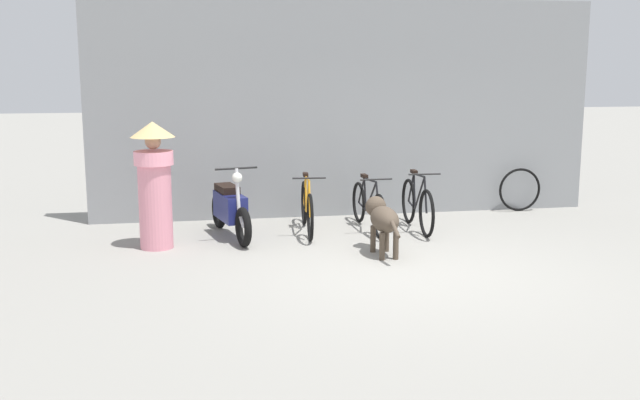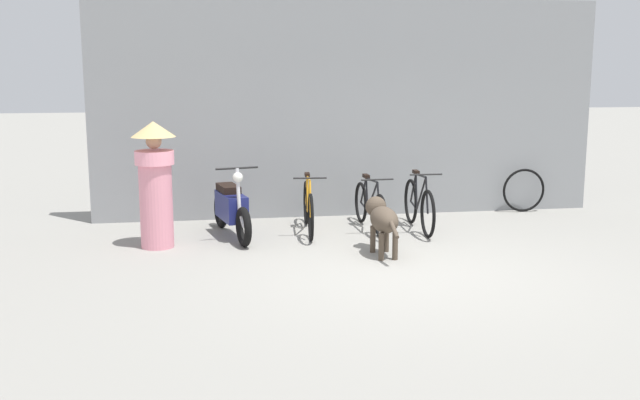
# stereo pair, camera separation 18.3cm
# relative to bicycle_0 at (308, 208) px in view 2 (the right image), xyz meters

# --- Properties ---
(ground_plane) EXTENTS (60.00, 60.00, 0.00)m
(ground_plane) POSITION_rel_bicycle_0_xyz_m (0.83, -2.18, -0.35)
(ground_plane) COLOR gray
(shop_wall_back) EXTENTS (7.99, 0.20, 3.38)m
(shop_wall_back) POSITION_rel_bicycle_0_xyz_m (0.83, 1.18, 1.34)
(shop_wall_back) COLOR gray
(shop_wall_back) RESTS_ON ground
(bicycle_0) EXTENTS (0.46, 1.74, 0.86)m
(bicycle_0) POSITION_rel_bicycle_0_xyz_m (0.00, 0.00, 0.00)
(bicycle_0) COLOR black
(bicycle_0) RESTS_ON ground
(bicycle_1) EXTENTS (0.46, 1.69, 0.81)m
(bicycle_1) POSITION_rel_bicycle_0_xyz_m (0.91, 0.01, -0.02)
(bicycle_1) COLOR black
(bicycle_1) RESTS_ON ground
(bicycle_2) EXTENTS (0.46, 1.64, 0.88)m
(bicycle_2) POSITION_rel_bicycle_0_xyz_m (1.60, -0.13, 0.01)
(bicycle_2) COLOR black
(bicycle_2) RESTS_ON ground
(motorcycle) EXTENTS (0.60, 1.77, 1.03)m
(motorcycle) POSITION_rel_bicycle_0_xyz_m (-1.10, -0.12, 0.05)
(motorcycle) COLOR black
(motorcycle) RESTS_ON ground
(stray_dog) EXTENTS (0.34, 1.18, 0.69)m
(stray_dog) POSITION_rel_bicycle_0_xyz_m (0.74, -1.40, 0.11)
(stray_dog) COLOR #4C3F33
(stray_dog) RESTS_ON ground
(person_in_robes) EXTENTS (0.81, 0.81, 1.66)m
(person_in_robes) POSITION_rel_bicycle_0_xyz_m (-2.10, -0.57, 0.55)
(person_in_robes) COLOR pink
(person_in_robes) RESTS_ON ground
(spare_tire_left) EXTENTS (0.71, 0.06, 0.71)m
(spare_tire_left) POSITION_rel_bicycle_0_xyz_m (3.68, 0.92, 0.00)
(spare_tire_left) COLOR black
(spare_tire_left) RESTS_ON ground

